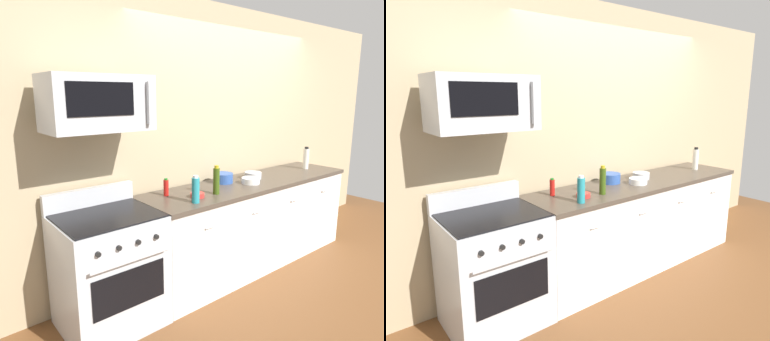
# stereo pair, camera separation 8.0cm
# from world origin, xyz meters

# --- Properties ---
(ground_plane) EXTENTS (6.80, 6.80, 0.00)m
(ground_plane) POSITION_xyz_m (0.00, 0.00, 0.00)
(ground_plane) COLOR brown
(back_wall) EXTENTS (5.67, 0.10, 2.70)m
(back_wall) POSITION_xyz_m (0.00, 0.41, 1.35)
(back_wall) COLOR tan
(back_wall) RESTS_ON ground_plane
(counter_unit) EXTENTS (2.58, 0.66, 0.92)m
(counter_unit) POSITION_xyz_m (0.00, -0.00, 0.46)
(counter_unit) COLOR white
(counter_unit) RESTS_ON ground_plane
(range_oven) EXTENTS (0.76, 0.69, 1.07)m
(range_oven) POSITION_xyz_m (-1.66, 0.00, 0.47)
(range_oven) COLOR #B7BABF
(range_oven) RESTS_ON ground_plane
(microwave) EXTENTS (0.74, 0.44, 0.40)m
(microwave) POSITION_xyz_m (-1.66, 0.05, 1.75)
(microwave) COLOR #B7BABF
(bottle_vinegar_white) EXTENTS (0.07, 0.07, 0.27)m
(bottle_vinegar_white) POSITION_xyz_m (0.97, -0.00, 1.05)
(bottle_vinegar_white) COLOR silver
(bottle_vinegar_white) RESTS_ON countertop_slab
(bottle_olive_oil) EXTENTS (0.06, 0.06, 0.26)m
(bottle_olive_oil) POSITION_xyz_m (-0.63, -0.11, 1.05)
(bottle_olive_oil) COLOR #385114
(bottle_olive_oil) RESTS_ON countertop_slab
(bottle_dish_soap) EXTENTS (0.07, 0.07, 0.24)m
(bottle_dish_soap) POSITION_xyz_m (-0.95, -0.20, 1.03)
(bottle_dish_soap) COLOR teal
(bottle_dish_soap) RESTS_ON countertop_slab
(bottle_hot_sauce_red) EXTENTS (0.05, 0.05, 0.16)m
(bottle_hot_sauce_red) POSITION_xyz_m (-1.02, 0.13, 1.00)
(bottle_hot_sauce_red) COLOR #B21914
(bottle_hot_sauce_red) RESTS_ON countertop_slab
(bowl_blue_mixing) EXTENTS (0.20, 0.20, 0.10)m
(bowl_blue_mixing) POSITION_xyz_m (-0.29, 0.15, 0.97)
(bowl_blue_mixing) COLOR #2D519E
(bowl_blue_mixing) RESTS_ON countertop_slab
(bowl_white_ceramic) EXTENTS (0.19, 0.19, 0.06)m
(bowl_white_ceramic) POSITION_xyz_m (-0.10, -0.06, 0.95)
(bowl_white_ceramic) COLOR white
(bowl_white_ceramic) RESTS_ON countertop_slab
(bowl_red_small) EXTENTS (0.13, 0.13, 0.04)m
(bowl_red_small) POSITION_xyz_m (-0.83, -0.09, 0.94)
(bowl_red_small) COLOR #B72D28
(bowl_red_small) RESTS_ON countertop_slab
(bowl_steel_prep) EXTENTS (0.18, 0.18, 0.07)m
(bowl_steel_prep) POSITION_xyz_m (0.09, 0.07, 0.96)
(bowl_steel_prep) COLOR #B2B5BA
(bowl_steel_prep) RESTS_ON countertop_slab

